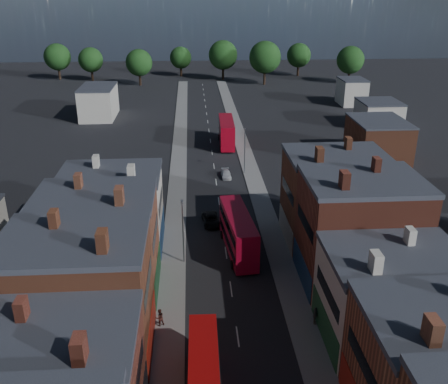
{
  "coord_description": "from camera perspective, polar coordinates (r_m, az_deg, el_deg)",
  "views": [
    {
      "loc": [
        -3.82,
        -22.2,
        30.99
      ],
      "look_at": [
        0.0,
        35.79,
        6.65
      ],
      "focal_mm": 40.0,
      "sensor_mm": 36.0,
      "label": 1
    }
  ],
  "objects": [
    {
      "name": "car_3",
      "position": [
        86.1,
        0.25,
        2.03
      ],
      "size": [
        1.73,
        3.94,
        1.13
      ],
      "primitive_type": "imported",
      "rotation": [
        0.0,
        0.0,
        0.04
      ],
      "color": "silver",
      "rests_on": "ground"
    },
    {
      "name": "pavement_east",
      "position": [
        79.22,
        4.02,
        -0.31
      ],
      "size": [
        3.0,
        200.0,
        0.12
      ],
      "primitive_type": "cube",
      "color": "gray",
      "rests_on": "ground"
    },
    {
      "name": "lamp_post_2",
      "position": [
        58.46,
        -4.73,
        -4.08
      ],
      "size": [
        0.25,
        0.7,
        8.12
      ],
      "color": "slate",
      "rests_on": "ground"
    },
    {
      "name": "bus_1",
      "position": [
        61.45,
        1.62,
        -4.59
      ],
      "size": [
        3.9,
        12.24,
        5.2
      ],
      "rotation": [
        0.0,
        0.0,
        0.1
      ],
      "color": "#A50923",
      "rests_on": "ground"
    },
    {
      "name": "bus_0",
      "position": [
        41.95,
        -2.32,
        -20.25
      ],
      "size": [
        2.74,
        10.35,
        4.46
      ],
      "rotation": [
        0.0,
        0.0,
        -0.01
      ],
      "color": "#AE0A09",
      "rests_on": "ground"
    },
    {
      "name": "ped_1",
      "position": [
        50.34,
        -7.37,
        -14.03
      ],
      "size": [
        1.0,
        0.79,
        1.81
      ],
      "primitive_type": "imported",
      "rotation": [
        0.0,
        0.0,
        3.55
      ],
      "color": "#46211C",
      "rests_on": "pavement_west"
    },
    {
      "name": "lamp_post_3",
      "position": [
        86.77,
        2.39,
        5.07
      ],
      "size": [
        0.25,
        0.7,
        8.12
      ],
      "color": "slate",
      "rests_on": "ground"
    },
    {
      "name": "ped_3",
      "position": [
        50.91,
        10.36,
        -13.73
      ],
      "size": [
        0.74,
        1.17,
        1.85
      ],
      "primitive_type": "imported",
      "rotation": [
        0.0,
        0.0,
        1.33
      ],
      "color": "#5E5A50",
      "rests_on": "pavement_east"
    },
    {
      "name": "car_2",
      "position": [
        69.42,
        -1.47,
        -3.17
      ],
      "size": [
        2.66,
        5.04,
        1.35
      ],
      "primitive_type": "imported",
      "rotation": [
        0.0,
        0.0,
        0.09
      ],
      "color": "black",
      "rests_on": "ground"
    },
    {
      "name": "bus_2",
      "position": [
        103.16,
        0.29,
        6.9
      ],
      "size": [
        3.33,
        12.31,
        5.29
      ],
      "rotation": [
        0.0,
        0.0,
        -0.02
      ],
      "color": "#A00717",
      "rests_on": "ground"
    },
    {
      "name": "pavement_west",
      "position": [
        78.59,
        -5.42,
        -0.55
      ],
      "size": [
        3.0,
        200.0,
        0.12
      ],
      "primitive_type": "cube",
      "color": "gray",
      "rests_on": "ground"
    }
  ]
}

